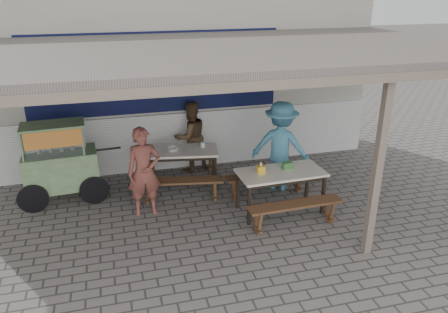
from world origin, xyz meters
TOP-DOWN VIEW (x-y plane):
  - ground at (0.00, 0.00)m, footprint 60.00×60.00m
  - back_wall at (-0.00, 3.58)m, footprint 9.00×1.28m
  - warung_roof at (0.02, 0.90)m, footprint 9.00×4.21m
  - table_left at (0.08, 2.04)m, footprint 1.50×0.94m
  - bench_left_street at (-0.04, 1.34)m, footprint 1.53×0.53m
  - bench_left_wall at (0.21, 2.73)m, footprint 1.53×0.53m
  - table_right at (1.56, 0.59)m, footprint 1.48×0.76m
  - bench_right_street at (1.58, -0.01)m, footprint 1.57×0.33m
  - bench_right_wall at (1.54, 1.20)m, footprint 1.57×0.33m
  - vendor_cart at (-2.10, 2.00)m, footprint 1.81×0.80m
  - patron_street_side at (-0.69, 1.12)m, footprint 0.57×0.38m
  - patron_wall_side at (0.42, 2.75)m, footprint 0.85×0.75m
  - patron_right_table at (1.89, 1.46)m, footprint 1.28×1.13m
  - tissue_box at (1.21, 0.63)m, footprint 0.13×0.13m
  - donation_box at (1.71, 0.69)m, footprint 0.17×0.12m
  - condiment_jar at (0.53, 2.08)m, footprint 0.09×0.09m
  - condiment_bowl at (-0.06, 2.06)m, footprint 0.26×0.26m

SIDE VIEW (x-z plane):
  - ground at x=0.00m, z-range 0.00..0.00m
  - bench_left_street at x=-0.04m, z-range 0.11..0.56m
  - bench_left_wall at x=0.21m, z-range 0.11..0.56m
  - bench_right_street at x=1.58m, z-range 0.12..0.57m
  - bench_right_wall at x=1.54m, z-range 0.12..0.57m
  - table_left at x=0.08m, z-range 0.30..1.05m
  - table_right at x=1.56m, z-range 0.30..1.05m
  - patron_wall_side at x=0.42m, z-range 0.00..1.47m
  - patron_street_side at x=-0.69m, z-range 0.00..1.54m
  - condiment_bowl at x=-0.06m, z-range 0.75..0.80m
  - vendor_cart at x=-2.10m, z-range 0.06..1.52m
  - condiment_jar at x=0.53m, z-range 0.75..0.85m
  - donation_box at x=1.71m, z-range 0.75..0.86m
  - tissue_box at x=1.21m, z-range 0.75..0.88m
  - patron_right_table at x=1.89m, z-range 0.00..1.72m
  - back_wall at x=0.00m, z-range -0.03..3.47m
  - warung_roof at x=0.02m, z-range 1.31..4.12m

